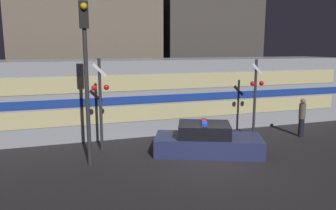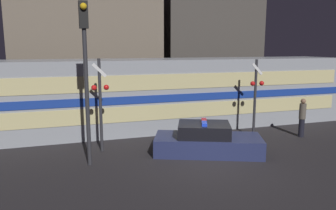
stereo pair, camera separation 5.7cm
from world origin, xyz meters
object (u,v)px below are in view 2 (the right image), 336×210
at_px(train, 137,95).
at_px(police_car, 207,141).
at_px(pedestrian, 302,117).
at_px(traffic_light_corner, 85,60).
at_px(crossing_signal_near, 256,94).

bearing_deg(train, police_car, -68.73).
distance_m(train, pedestrian, 8.13).
distance_m(police_car, pedestrian, 5.41).
bearing_deg(traffic_light_corner, pedestrian, 4.59).
xyz_separation_m(police_car, pedestrian, (5.32, 0.89, 0.44)).
height_order(pedestrian, crossing_signal_near, crossing_signal_near).
distance_m(train, crossing_signal_near, 5.88).
xyz_separation_m(train, traffic_light_corner, (-2.78, -4.60, 1.97)).
distance_m(crossing_signal_near, traffic_light_corner, 8.11).
xyz_separation_m(train, police_car, (1.82, -4.68, -1.31)).
bearing_deg(traffic_light_corner, police_car, -1.11).
bearing_deg(pedestrian, traffic_light_corner, -175.41).
relative_size(train, traffic_light_corner, 4.03).
xyz_separation_m(pedestrian, crossing_signal_near, (-2.14, 0.71, 1.13)).
bearing_deg(train, pedestrian, -28.01).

